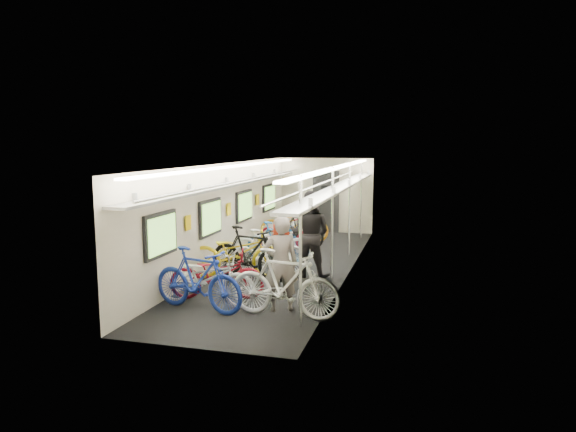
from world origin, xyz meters
The scene contains 16 objects.
train_car_shell centered at (-0.36, 0.71, 1.66)m, with size 10.00×10.00×10.00m.
bicycle_0 centered at (-0.64, -3.13, 0.50)m, with size 0.66×1.89×0.99m, color silver.
bicycle_1 centered at (-0.64, -3.46, 0.55)m, with size 0.52×1.84×1.10m, color #1B33A5.
bicycle_2 centered at (-0.59, -2.73, 0.46)m, with size 0.61×1.74×0.92m, color maroon.
bicycle_3 centered at (-0.45, -1.34, 0.57)m, with size 0.54×1.90×1.14m, color black.
bicycle_4 centered at (-0.77, -1.23, 0.54)m, with size 0.72×2.07×1.09m, color yellow.
bicycle_5 centered at (-0.18, -0.91, 0.52)m, with size 0.49×1.73×1.04m, color white.
bicycle_6 centered at (-0.39, 0.15, 0.50)m, with size 0.67×1.92×1.01m, color silver.
bicycle_7 centered at (-0.33, 0.43, 0.49)m, with size 0.46×1.64×0.99m, color #1B5EA5.
bicycle_8 centered at (-0.39, 1.52, 0.49)m, with size 0.65×1.86×0.98m, color maroon.
bicycle_9 centered at (-0.27, 2.50, 0.49)m, with size 0.46×1.63×0.98m, color black.
bicycle_10 centered at (-0.56, 2.96, 0.52)m, with size 0.69×1.99×1.04m, color orange.
bicycle_11 centered at (0.89, -3.44, 0.58)m, with size 0.54×1.92×1.15m, color white.
passenger_near centered at (0.73, -3.09, 0.83)m, with size 0.60×0.40×1.66m, color gray.
passenger_mid centered at (0.72, -0.71, 0.93)m, with size 0.91×0.71×1.87m, color black.
backpack centered at (0.67, -2.82, 1.28)m, with size 0.26×0.14×0.38m, color red.
Camera 1 is at (3.05, -11.31, 2.85)m, focal length 32.00 mm.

